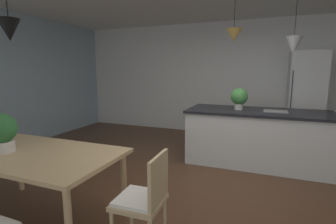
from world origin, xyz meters
TOP-DOWN VIEW (x-y plane):
  - ground_plane at (0.00, 0.00)m, footprint 10.00×8.40m
  - wall_back_kitchen at (0.00, 3.26)m, footprint 10.00×0.12m
  - dining_table at (-1.49, -1.18)m, footprint 1.72×0.97m
  - chair_kitchen_end at (-0.26, -1.18)m, footprint 0.41×0.41m
  - kitchen_island at (0.56, 1.35)m, footprint 2.28×0.98m
  - refrigerator at (1.43, 2.86)m, footprint 0.67×0.67m
  - pendant_over_table at (-1.56, -1.26)m, footprint 0.20×0.20m
  - pendant_over_island_main at (0.12, 1.35)m, footprint 0.26×0.26m
  - pendant_over_island_aux at (1.01, 1.35)m, footprint 0.23×0.23m
  - potted_plant_on_island at (0.25, 1.35)m, footprint 0.28×0.28m
  - potted_plant_on_table at (-1.80, -1.29)m, footprint 0.30×0.30m

SIDE VIEW (x-z plane):
  - ground_plane at x=0.00m, z-range -0.04..0.00m
  - kitchen_island at x=0.56m, z-range 0.01..0.92m
  - chair_kitchen_end at x=-0.26m, z-range 0.04..0.91m
  - dining_table at x=-1.49m, z-range 0.30..1.03m
  - potted_plant_on_table at x=-1.80m, z-range 0.74..1.14m
  - refrigerator at x=1.43m, z-range 0.00..1.94m
  - potted_plant_on_island at x=0.25m, z-range 0.93..1.29m
  - wall_back_kitchen at x=0.00m, z-range 0.00..2.70m
  - pendant_over_table at x=-1.56m, z-range 1.47..2.36m
  - pendant_over_island_aux at x=1.01m, z-range 1.47..2.38m
  - pendant_over_island_main at x=0.12m, z-range 1.77..2.46m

